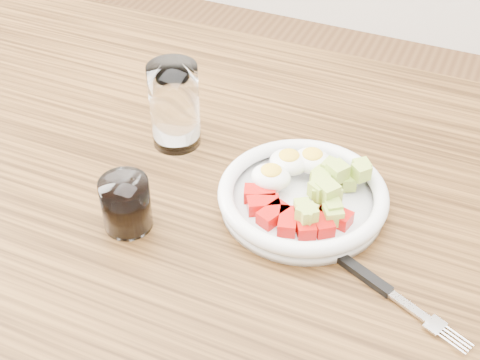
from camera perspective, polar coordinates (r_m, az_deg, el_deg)
The scene contains 5 objects.
dining_table at distance 0.99m, azimuth 0.30°, elevation -6.26°, with size 1.50×0.90×0.77m.
bowl at distance 0.91m, azimuth 5.41°, elevation -1.15°, with size 0.23×0.23×0.06m.
fork at distance 0.83m, azimuth 11.51°, elevation -8.59°, with size 0.20×0.10×0.01m.
water_glass at distance 1.00m, azimuth -5.61°, elevation 6.35°, with size 0.07×0.07×0.13m, color white.
coffee_glass at distance 0.88m, azimuth -9.70°, elevation -2.06°, with size 0.06×0.06×0.07m.
Camera 1 is at (0.27, -0.62, 1.39)m, focal length 50.00 mm.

